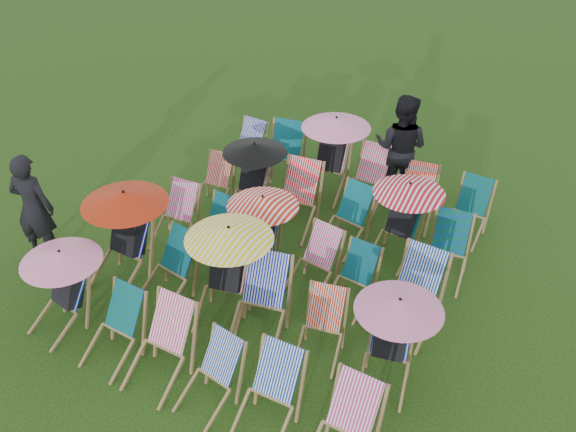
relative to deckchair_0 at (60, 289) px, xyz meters
The scene contains 33 objects.
ground 3.03m from the deckchair_0, 46.97° to the left, with size 100.00×100.00×0.00m, color black.
deckchair_0 is the anchor object (origin of this frame).
deckchair_1 0.95m from the deckchair_0, ahead, with size 0.64×0.85×0.89m.
deckchair_2 1.64m from the deckchair_0, ahead, with size 0.67×0.91×0.97m.
deckchair_3 2.39m from the deckchair_0, ahead, with size 0.68×0.86×0.84m.
deckchair_4 3.12m from the deckchair_0, ahead, with size 0.61×0.86×0.92m.
deckchair_5 4.04m from the deckchair_0, ahead, with size 0.67×0.90×0.94m.
deckchair_6 1.17m from the deckchair_0, 87.34° to the left, with size 1.19×1.25×1.42m.
deckchair_7 1.40m from the deckchair_0, 53.34° to the left, with size 0.75×0.94×0.93m.
deckchair_8 2.11m from the deckchair_0, 34.85° to the left, with size 1.15×1.25×1.36m.
deckchair_9 2.56m from the deckchair_0, 24.73° to the left, with size 0.84×1.05×1.03m.
deckchair_10 3.37m from the deckchair_0, 19.77° to the left, with size 0.68×0.85×0.83m.
deckchair_11 4.20m from the deckchair_0, 15.54° to the left, with size 1.03×1.12×1.22m.
deckchair_12 2.23m from the deckchair_0, 86.43° to the left, with size 0.61×0.84×0.88m.
deckchair_13 2.36m from the deckchair_0, 68.24° to the left, with size 0.66×0.86×0.87m.
deckchair_14 2.76m from the deckchair_0, 53.81° to the left, with size 1.02×1.10×1.21m.
deckchair_15 3.35m from the deckchair_0, 41.41° to the left, with size 0.70×0.88×0.87m.
deckchair_16 3.81m from the deckchair_0, 34.80° to the left, with size 0.61×0.80×0.82m.
deckchair_17 4.52m from the deckchair_0, 28.34° to the left, with size 0.74×0.98×1.02m.
deckchair_18 3.37m from the deckchair_0, 88.33° to the left, with size 0.60×0.79×0.81m.
deckchair_19 3.56m from the deckchair_0, 77.80° to the left, with size 1.04×1.08×1.23m.
deckchair_20 3.77m from the deckchair_0, 64.87° to the left, with size 0.76×1.00×1.03m.
deckchair_21 4.21m from the deckchair_0, 53.64° to the left, with size 0.75×0.93×0.91m.
deckchair_22 4.81m from the deckchair_0, 46.46° to the left, with size 1.05×1.11×1.24m.
deckchair_23 5.27m from the deckchair_0, 39.19° to the left, with size 0.69×0.89×0.91m.
deckchair_24 4.53m from the deckchair_0, 90.21° to the left, with size 0.67×0.87×0.89m.
deckchair_25 4.58m from the deckchair_0, 80.22° to the left, with size 0.83×1.04×1.02m.
deckchair_26 4.91m from the deckchair_0, 70.56° to the left, with size 1.16×1.23×1.38m.
deckchair_27 5.13m from the deckchair_0, 62.64° to the left, with size 0.66×0.90×0.96m.
deckchair_28 5.52m from the deckchair_0, 54.04° to the left, with size 0.68×0.88×0.89m.
deckchair_29 6.07m from the deckchair_0, 47.83° to the left, with size 0.62×0.84×0.88m.
person_left 1.72m from the deckchair_0, 145.65° to the left, with size 0.63×0.41×1.73m, color black.
person_rear 5.74m from the deckchair_0, 61.64° to the left, with size 0.91×0.71×1.88m, color black.
Camera 1 is at (3.46, -6.23, 6.08)m, focal length 40.00 mm.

